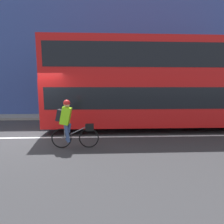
% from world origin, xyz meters
% --- Properties ---
extents(ground_plane, '(80.00, 80.00, 0.00)m').
position_xyz_m(ground_plane, '(0.00, 0.00, 0.00)').
color(ground_plane, '#2D2D30').
extents(road_center_line, '(50.00, 0.14, 0.01)m').
position_xyz_m(road_center_line, '(0.00, -0.01, 0.00)').
color(road_center_line, silver).
rests_on(road_center_line, ground_plane).
extents(sidewalk_curb, '(60.00, 1.64, 0.14)m').
position_xyz_m(sidewalk_curb, '(0.00, 4.62, 0.07)').
color(sidewalk_curb, gray).
rests_on(sidewalk_curb, ground_plane).
extents(building_facade, '(60.00, 0.30, 8.67)m').
position_xyz_m(building_facade, '(0.00, 5.59, 4.34)').
color(building_facade, '#33478C').
rests_on(building_facade, ground_plane).
extents(bus, '(10.33, 2.52, 3.99)m').
position_xyz_m(bus, '(5.46, 1.43, 2.20)').
color(bus, black).
rests_on(bus, ground_plane).
extents(cyclist_on_bike, '(1.52, 0.32, 1.56)m').
position_xyz_m(cyclist_on_bike, '(1.75, -1.23, 0.85)').
color(cyclist_on_bike, black).
rests_on(cyclist_on_bike, ground_plane).
extents(trash_bin, '(0.50, 0.50, 0.95)m').
position_xyz_m(trash_bin, '(4.91, 4.54, 0.61)').
color(trash_bin, '#262628').
rests_on(trash_bin, sidewalk_curb).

